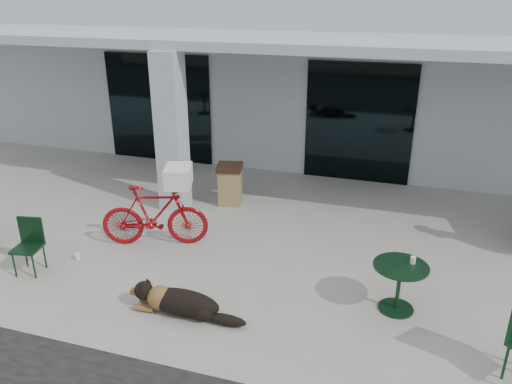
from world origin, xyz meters
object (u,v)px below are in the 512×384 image
(cafe_table_far, at_px, (398,288))
(trash_receptacle, at_px, (230,184))
(bicycle, at_px, (155,215))
(dog, at_px, (182,301))
(cafe_chair_near, at_px, (27,248))

(cafe_table_far, distance_m, trash_receptacle, 4.48)
(bicycle, bearing_deg, trash_receptacle, -34.87)
(dog, xyz_separation_m, trash_receptacle, (-0.70, 3.80, 0.21))
(bicycle, relative_size, cafe_chair_near, 2.07)
(trash_receptacle, bearing_deg, bicycle, -106.44)
(bicycle, xyz_separation_m, dog, (1.31, -1.72, -0.34))
(trash_receptacle, bearing_deg, dog, -79.63)
(dog, distance_m, cafe_table_far, 2.98)
(dog, bearing_deg, cafe_table_far, 16.66)
(bicycle, height_order, cafe_chair_near, bicycle)
(bicycle, relative_size, cafe_table_far, 2.43)
(cafe_table_far, bearing_deg, cafe_chair_near, -172.66)
(dog, bearing_deg, cafe_chair_near, 171.26)
(dog, height_order, cafe_table_far, cafe_table_far)
(cafe_chair_near, xyz_separation_m, trash_receptacle, (2.06, 3.52, -0.02))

